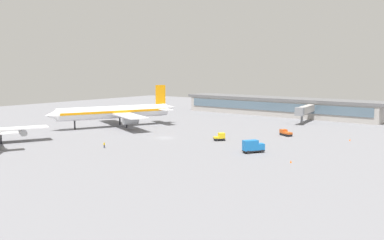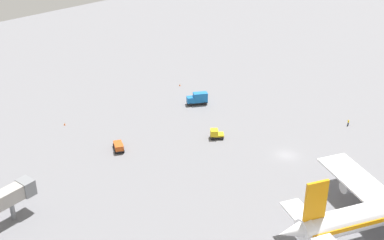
{
  "view_description": "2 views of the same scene",
  "coord_description": "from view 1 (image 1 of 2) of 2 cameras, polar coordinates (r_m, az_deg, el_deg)",
  "views": [
    {
      "loc": [
        -86.14,
        96.02,
        21.55
      ],
      "look_at": [
        -2.78,
        -9.96,
        4.77
      ],
      "focal_mm": 39.36,
      "sensor_mm": 36.0,
      "label": 1
    },
    {
      "loc": [
        60.01,
        -84.48,
        61.27
      ],
      "look_at": [
        -24.38,
        -6.65,
        2.02
      ],
      "focal_mm": 48.66,
      "sensor_mm": 36.0,
      "label": 2
    }
  ],
  "objects": [
    {
      "name": "ground",
      "position": [
        130.78,
        -3.66,
        -2.41
      ],
      "size": [
        288.0,
        288.0,
        0.0
      ],
      "primitive_type": "plane",
      "color": "slate"
    },
    {
      "name": "terminal_building",
      "position": [
        195.14,
        11.65,
        1.84
      ],
      "size": [
        93.59,
        14.69,
        8.19
      ],
      "color": "#9E9993",
      "rests_on": "ground"
    },
    {
      "name": "airplane_taxiing",
      "position": [
        156.18,
        -10.29,
        1.06
      ],
      "size": [
        38.71,
        46.81,
        14.99
      ],
      "rotation": [
        0.0,
        0.0,
        1.17
      ],
      "color": "white",
      "rests_on": "ground"
    },
    {
      "name": "pushback_tractor",
      "position": [
        137.53,
        12.54,
        -1.68
      ],
      "size": [
        4.78,
        3.76,
        1.9
      ],
      "rotation": [
        0.0,
        0.0,
        5.8
      ],
      "color": "black",
      "rests_on": "ground"
    },
    {
      "name": "catering_truck",
      "position": [
        108.31,
        8.24,
        -3.54
      ],
      "size": [
        4.56,
        5.76,
        3.3
      ],
      "rotation": [
        0.0,
        0.0,
        4.16
      ],
      "color": "black",
      "rests_on": "ground"
    },
    {
      "name": "baggage_tug",
      "position": [
        125.43,
        3.84,
        -2.28
      ],
      "size": [
        3.65,
        3.74,
        2.3
      ],
      "rotation": [
        0.0,
        0.0,
        4.0
      ],
      "color": "black",
      "rests_on": "ground"
    },
    {
      "name": "ground_crew_worker",
      "position": [
        116.08,
        -11.81,
        -3.33
      ],
      "size": [
        0.53,
        0.53,
        1.67
      ],
      "rotation": [
        0.0,
        0.0,
        0.9
      ],
      "color": "#1E2338",
      "rests_on": "ground"
    },
    {
      "name": "jet_bridge",
      "position": [
        170.75,
        15.07,
        1.33
      ],
      "size": [
        5.79,
        19.64,
        6.74
      ],
      "rotation": [
        0.0,
        0.0,
        1.72
      ],
      "color": "#9E9993",
      "rests_on": "ground"
    },
    {
      "name": "safety_cone_near_gate",
      "position": [
        98.91,
        13.25,
        -5.51
      ],
      "size": [
        0.44,
        0.44,
        0.6
      ],
      "primitive_type": "cone",
      "color": "#EA590C",
      "rests_on": "ground"
    },
    {
      "name": "safety_cone_mid_apron",
      "position": [
        133.23,
        20.61,
        -2.54
      ],
      "size": [
        0.44,
        0.44,
        0.6
      ],
      "primitive_type": "cone",
      "color": "#EA590C",
      "rests_on": "ground"
    }
  ]
}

